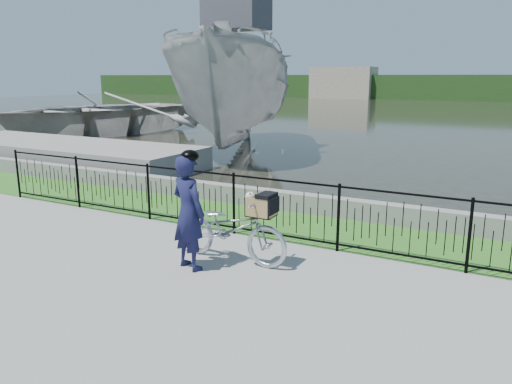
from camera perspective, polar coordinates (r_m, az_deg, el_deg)
The scene contains 12 objects.
ground at distance 7.51m, azimuth -2.21°, elevation -9.17°, with size 120.00×120.00×0.00m, color gray.
grass_strip at distance 9.71m, azimuth 5.62°, elevation -3.98°, with size 60.00×2.00×0.01m, color #316A21.
water at distance 39.24m, azimuth 23.30°, elevation 7.90°, with size 120.00×120.00×0.00m, color black.
quay_wall at distance 10.55m, azimuth 7.75°, elevation -1.54°, with size 60.00×0.30×0.40m, color gray.
fence at distance 8.67m, azimuth 3.14°, elevation -2.10°, with size 14.00×0.06×1.15m, color black, non-canonical shape.
far_treeline at distance 66.09m, azimuth 25.72°, elevation 10.68°, with size 120.00×6.00×3.00m, color #23441A.
far_building_left at distance 67.51m, azimuth 9.94°, elevation 12.21°, with size 8.00×4.00×4.00m, color #A39783.
dock at distance 17.93m, azimuth -21.24°, elevation 4.22°, with size 10.00×3.00×0.70m, color gray.
bicycle_rig at distance 7.82m, azimuth -2.90°, elevation -4.14°, with size 1.98×0.69×1.18m.
cyclist at distance 7.47m, azimuth -7.73°, elevation -2.17°, with size 0.73×0.58×1.81m.
boat_near at distance 19.56m, azimuth -2.18°, elevation 11.35°, with size 8.19×11.96×6.13m.
boat_far at distance 26.49m, azimuth -17.84°, elevation 8.61°, with size 9.32×11.52×2.11m.
Camera 1 is at (3.55, -5.98, 2.85)m, focal length 35.00 mm.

